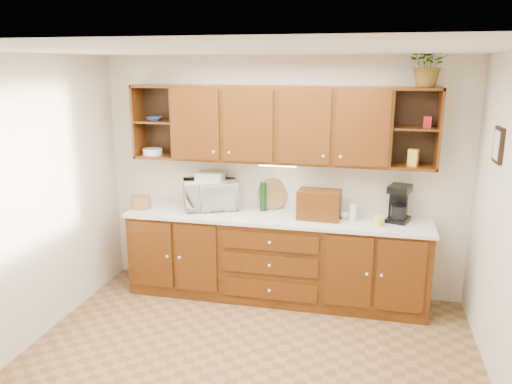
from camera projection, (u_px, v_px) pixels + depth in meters
The scene contains 25 objects.
floor at pixel (242, 372), 4.18m from camera, with size 4.00×4.00×0.00m, color #8C6340.
ceiling at pixel (240, 50), 3.54m from camera, with size 4.00×4.00×0.00m, color white.
back_wall at pixel (281, 177), 5.51m from camera, with size 4.00×4.00×0.00m, color beige.
left_wall at pixel (16, 208), 4.29m from camera, with size 3.50×3.50×0.00m, color beige.
base_cabinets at pixel (275, 258), 5.44m from camera, with size 3.20×0.60×0.90m, color #371906.
countertop at pixel (275, 217), 5.31m from camera, with size 3.24×0.64×0.04m, color silver.
upper_cabinets at pixel (280, 124), 5.21m from camera, with size 3.20×0.33×0.80m.
undercabinet_light at pixel (278, 165), 5.26m from camera, with size 0.40×0.05×0.03m, color white.
framed_picture at pixel (498, 145), 4.14m from camera, with size 0.03×0.24×0.30m, color black.
wicker_basket at pixel (141, 202), 5.57m from camera, with size 0.22×0.22×0.13m, color #A47B44.
microwave at pixel (211, 194), 5.54m from camera, with size 0.58×0.39×0.32m, color beige.
towel_stack at pixel (210, 176), 5.49m from camera, with size 0.29×0.21×0.09m, color #EFD770.
wine_bottle at pixel (263, 197), 5.45m from camera, with size 0.07×0.07×0.32m, color #113313.
woven_tray at pixel (273, 208), 5.56m from camera, with size 0.35×0.35×0.02m, color #A47B44.
bread_box at pixel (319, 205), 5.17m from camera, with size 0.43×0.27×0.30m, color #371906.
mug_tree at pixel (337, 214), 5.21m from camera, with size 0.22×0.24×0.28m.
canister_red at pixel (319, 211), 5.23m from camera, with size 0.10×0.10×0.14m, color maroon.
canister_white at pixel (353, 212), 5.14m from camera, with size 0.09×0.09×0.17m, color white.
canister_yellow at pixel (378, 221), 4.97m from camera, with size 0.09×0.09×0.10m, color gold.
coffee_maker at pixel (399, 204), 5.10m from camera, with size 0.27×0.31×0.38m.
bowl_stack at pixel (155, 119), 5.49m from camera, with size 0.17×0.17×0.04m, color navy.
plate_stack at pixel (153, 152), 5.58m from camera, with size 0.22×0.22×0.07m, color white.
pantry_box_yellow at pixel (413, 158), 4.96m from camera, with size 0.09×0.07×0.17m, color gold.
pantry_box_red at pixel (428, 122), 4.87m from camera, with size 0.08×0.07×0.11m, color maroon.
potted_plant at pixel (429, 64), 4.70m from camera, with size 0.38×0.33×0.43m, color #999999.
Camera 1 is at (0.93, -3.56, 2.49)m, focal length 35.00 mm.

